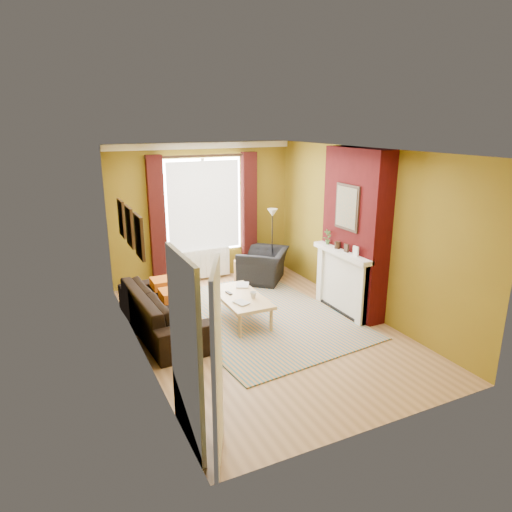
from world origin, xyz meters
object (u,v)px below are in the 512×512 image
armchair (263,265)px  coffee_table (241,298)px  sofa (164,310)px  floor_lamp (272,224)px  wicker_stool (243,272)px

armchair → coffee_table: bearing=2.8°
sofa → armchair: sofa is taller
armchair → coffee_table: (-1.22, -1.59, 0.06)m
armchair → floor_lamp: size_ratio=0.70×
armchair → coffee_table: armchair is taller
sofa → floor_lamp: 3.25m
armchair → wicker_stool: size_ratio=2.08×
coffee_table → floor_lamp: (1.51, 1.77, 0.76)m
armchair → wicker_stool: (-0.43, 0.07, -0.10)m
sofa → coffee_table: (1.23, -0.21, 0.06)m
armchair → floor_lamp: bearing=161.4°
sofa → wicker_stool: sofa is taller
wicker_stool → floor_lamp: size_ratio=0.34×
coffee_table → wicker_stool: size_ratio=2.70×
sofa → coffee_table: 1.24m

